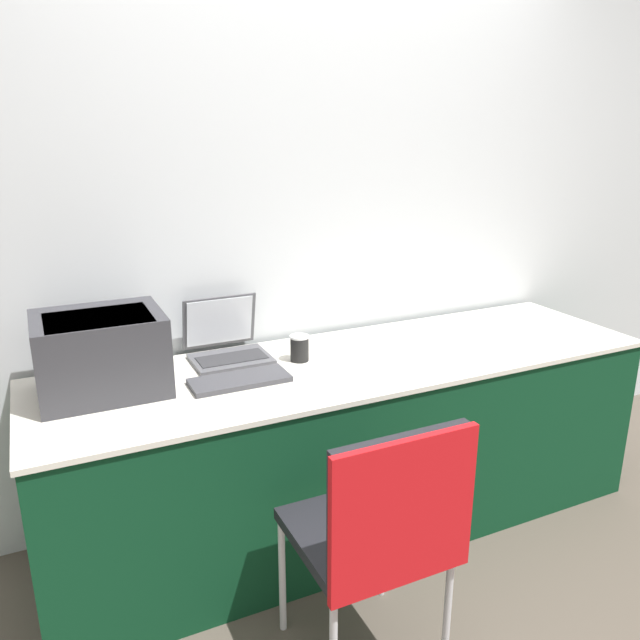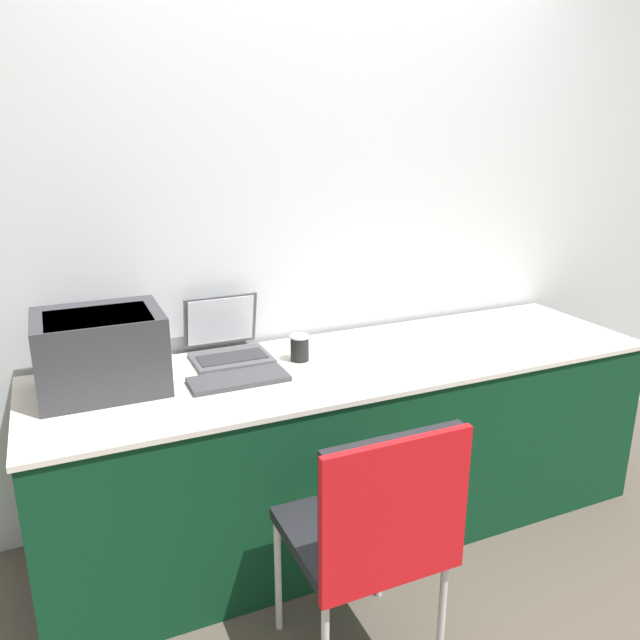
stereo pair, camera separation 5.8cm
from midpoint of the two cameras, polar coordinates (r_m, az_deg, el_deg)
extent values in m
plane|color=brown|center=(2.72, 7.19, -21.62)|extent=(14.00, 14.00, 0.00)
cube|color=silver|center=(2.83, 0.03, 9.19)|extent=(8.00, 0.05, 2.60)
cube|color=#0C381E|center=(2.76, 3.65, -11.35)|extent=(2.57, 0.71, 0.75)
cube|color=silver|center=(2.60, 3.81, -3.84)|extent=(2.59, 0.73, 0.02)
cube|color=#333338|center=(2.38, -18.76, -2.76)|extent=(0.44, 0.36, 0.29)
cube|color=black|center=(2.31, -18.95, -0.25)|extent=(0.35, 0.27, 0.05)
cube|color=#4C4C51|center=(2.60, -7.47, -3.51)|extent=(0.31, 0.23, 0.02)
cube|color=#2D2D30|center=(2.58, -7.40, -3.38)|extent=(0.28, 0.13, 0.00)
cube|color=#4C4C51|center=(2.69, -8.48, -0.05)|extent=(0.31, 0.06, 0.23)
cube|color=silver|center=(2.69, -8.43, -0.05)|extent=(0.28, 0.05, 0.21)
cube|color=#3D3D42|center=(2.38, -6.76, -5.42)|extent=(0.37, 0.16, 0.02)
cylinder|color=black|center=(2.57, -1.23, -2.66)|extent=(0.08, 0.08, 0.10)
cylinder|color=white|center=(2.55, -1.24, -1.52)|extent=(0.08, 0.08, 0.01)
cube|color=black|center=(2.09, 4.26, -18.83)|extent=(0.44, 0.43, 0.04)
cube|color=black|center=(1.82, 7.51, -16.32)|extent=(0.44, 0.03, 0.42)
cylinder|color=silver|center=(2.32, -3.10, -22.25)|extent=(0.02, 0.02, 0.45)
cylinder|color=silver|center=(2.46, 6.22, -19.75)|extent=(0.02, 0.02, 0.45)
cylinder|color=silver|center=(2.21, 11.86, -25.15)|extent=(0.02, 0.02, 0.45)
cube|color=red|center=(1.82, 7.94, -17.28)|extent=(0.46, 0.02, 0.46)
camera|label=1|loc=(0.03, -89.34, 0.21)|focal=35.00mm
camera|label=2|loc=(0.03, 90.66, -0.21)|focal=35.00mm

